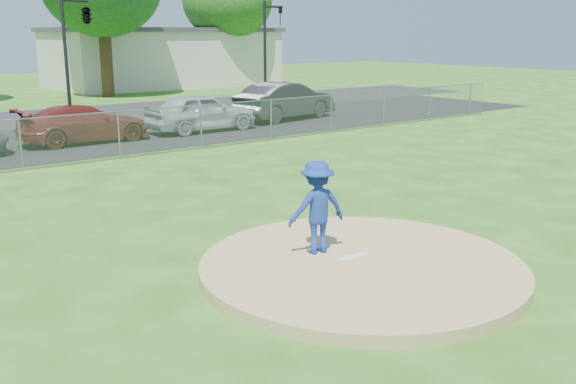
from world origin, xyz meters
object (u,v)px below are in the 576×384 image
Objects in this scene: traffic_signal_center at (84,17)px; traffic_signal_right at (268,43)px; parked_car_darkred at (84,124)px; parked_car_pearl at (201,112)px; commercial_building at (163,57)px; parked_car_charcoal at (285,101)px; pitcher at (317,207)px.

traffic_signal_right is (10.27, 0.00, -1.25)m from traffic_signal_center.
traffic_signal_center is 1.19× the size of parked_car_darkred.
traffic_signal_right is at bearing -51.53° from parked_car_pearl.
parked_car_darkred is at bearing 87.46° from parked_car_pearl.
parked_car_darkred is at bearing -123.43° from commercial_building.
commercial_building is 3.16× the size of parked_car_charcoal.
traffic_signal_center is (-12.03, -16.00, 2.45)m from commercial_building.
traffic_signal_center is 7.84m from parked_car_pearl.
traffic_signal_center reaches higher than parked_car_pearl.
traffic_signal_center reaches higher than parked_car_charcoal.
commercial_building is 40.59m from pitcher.
parked_car_charcoal is at bearing -39.10° from traffic_signal_center.
pitcher is (-4.25, -21.17, -3.61)m from traffic_signal_center.
traffic_signal_right is at bearing -112.48° from pitcher.
commercial_building is 22.31m from parked_car_charcoal.
traffic_signal_right reaches higher than parked_car_pearl.
pitcher is at bearing -113.66° from commercial_building.
parked_car_pearl is at bearing -101.43° from pitcher.
pitcher reaches higher than parked_car_pearl.
commercial_building reaches higher than parked_car_pearl.
pitcher is 0.34× the size of parked_car_darkred.
commercial_building is 24.66m from parked_car_pearl.
parked_car_charcoal reaches higher than parked_car_darkred.
traffic_signal_right is (-1.76, -16.00, 1.20)m from commercial_building.
traffic_signal_center reaches higher than pitcher.
parked_car_pearl is (-8.18, -6.52, -2.58)m from traffic_signal_right.
parked_car_charcoal is (-5.01, -21.71, -1.29)m from commercial_building.
traffic_signal_center is 1.00× the size of traffic_signal_right.
traffic_signal_center is 1.23× the size of parked_car_pearl.
pitcher is at bearing 133.83° from parked_car_charcoal.
parked_car_darkred is at bearing -154.04° from traffic_signal_right.
parked_car_pearl is at bearing 89.30° from parked_car_charcoal.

